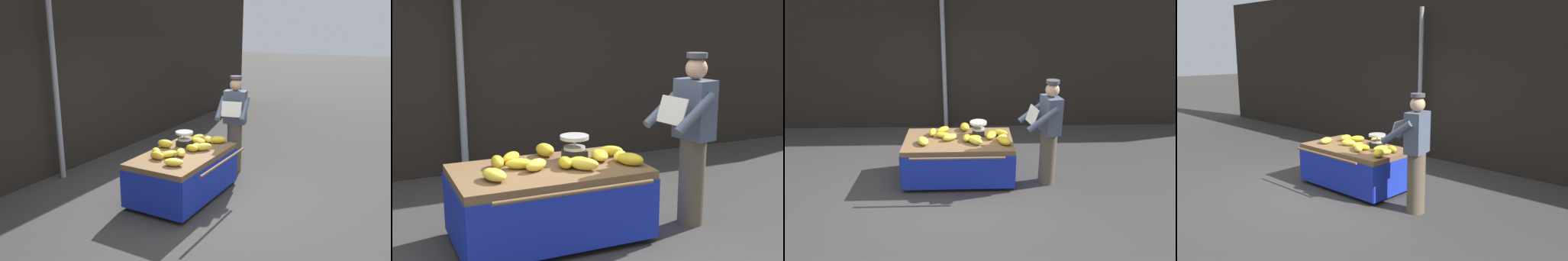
% 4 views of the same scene
% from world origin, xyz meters
% --- Properties ---
extents(ground_plane, '(60.00, 60.00, 0.00)m').
position_xyz_m(ground_plane, '(0.00, 0.00, 0.00)').
color(ground_plane, '#383533').
extents(back_wall, '(16.00, 0.24, 3.69)m').
position_xyz_m(back_wall, '(0.00, 2.95, 1.84)').
color(back_wall, black).
rests_on(back_wall, ground).
extents(street_pole, '(0.09, 0.09, 3.14)m').
position_xyz_m(street_pole, '(-0.24, 2.64, 1.57)').
color(street_pole, gray).
rests_on(street_pole, ground).
extents(banana_cart, '(1.77, 1.21, 0.70)m').
position_xyz_m(banana_cart, '(0.10, 0.40, 0.51)').
color(banana_cart, brown).
rests_on(banana_cart, ground).
extents(weighing_scale, '(0.28, 0.28, 0.23)m').
position_xyz_m(weighing_scale, '(0.43, 0.58, 0.82)').
color(weighing_scale, black).
rests_on(weighing_scale, banana_cart).
extents(banana_bunch_0, '(0.24, 0.31, 0.10)m').
position_xyz_m(banana_bunch_0, '(-0.45, 0.22, 0.75)').
color(banana_bunch_0, yellow).
rests_on(banana_bunch_0, banana_cart).
extents(banana_bunch_1, '(0.14, 0.21, 0.11)m').
position_xyz_m(banana_bunch_1, '(0.24, 0.33, 0.75)').
color(banana_bunch_1, gold).
rests_on(banana_bunch_1, banana_cart).
extents(banana_bunch_2, '(0.27, 0.24, 0.11)m').
position_xyz_m(banana_bunch_2, '(-0.03, 0.36, 0.75)').
color(banana_bunch_2, yellow).
rests_on(banana_bunch_2, banana_cart).
extents(banana_bunch_3, '(0.23, 0.25, 0.10)m').
position_xyz_m(banana_bunch_3, '(0.81, 0.34, 0.74)').
color(banana_bunch_3, yellow).
rests_on(banana_bunch_3, banana_cart).
extents(banana_bunch_4, '(0.28, 0.21, 0.09)m').
position_xyz_m(banana_bunch_4, '(-0.15, 0.48, 0.74)').
color(banana_bunch_4, yellow).
rests_on(banana_bunch_4, banana_cart).
extents(banana_bunch_5, '(0.22, 0.31, 0.10)m').
position_xyz_m(banana_bunch_5, '(0.64, 0.45, 0.75)').
color(banana_bunch_5, yellow).
rests_on(banana_bunch_5, banana_cart).
extents(banana_bunch_6, '(0.23, 0.15, 0.09)m').
position_xyz_m(banana_bunch_6, '(0.36, 0.34, 0.74)').
color(banana_bunch_6, gold).
rests_on(banana_bunch_6, banana_cart).
extents(banana_bunch_7, '(0.28, 0.31, 0.12)m').
position_xyz_m(banana_bunch_7, '(0.83, 0.18, 0.75)').
color(banana_bunch_7, gold).
rests_on(banana_bunch_7, banana_cart).
extents(banana_bunch_8, '(0.19, 0.27, 0.13)m').
position_xyz_m(banana_bunch_8, '(0.21, 0.80, 0.76)').
color(banana_bunch_8, gold).
rests_on(banana_bunch_8, banana_cart).
extents(banana_bunch_9, '(0.29, 0.28, 0.11)m').
position_xyz_m(banana_bunch_9, '(0.37, 0.20, 0.75)').
color(banana_bunch_9, yellow).
rests_on(banana_bunch_9, banana_cart).
extents(banana_bunch_10, '(0.26, 0.26, 0.10)m').
position_xyz_m(banana_bunch_10, '(-0.16, 0.71, 0.75)').
color(banana_bunch_10, gold).
rests_on(banana_bunch_10, banana_cart).
extents(banana_bunch_11, '(0.27, 0.21, 0.11)m').
position_xyz_m(banana_bunch_11, '(0.80, 0.53, 0.75)').
color(banana_bunch_11, gold).
rests_on(banana_bunch_11, banana_cart).
extents(banana_bunch_12, '(0.14, 0.23, 0.11)m').
position_xyz_m(banana_bunch_12, '(-0.33, 0.58, 0.75)').
color(banana_bunch_12, gold).
rests_on(banana_bunch_12, banana_cart).
extents(vendor_person, '(0.64, 0.59, 1.71)m').
position_xyz_m(vendor_person, '(1.52, 0.19, 0.87)').
color(vendor_person, brown).
rests_on(vendor_person, ground).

